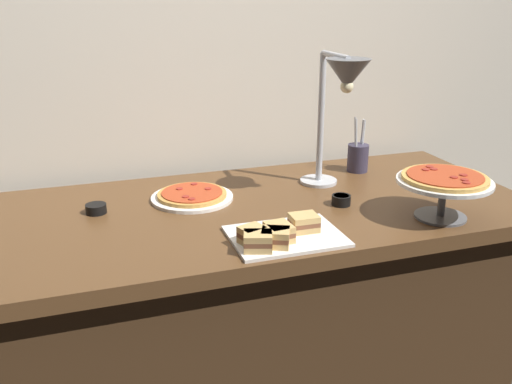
# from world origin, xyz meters

# --- Properties ---
(back_wall) EXTENTS (4.40, 0.04, 2.40)m
(back_wall) POSITION_xyz_m (0.00, 0.50, 1.20)
(back_wall) COLOR beige
(back_wall) RESTS_ON ground_plane
(buffet_table) EXTENTS (1.90, 0.84, 0.76)m
(buffet_table) POSITION_xyz_m (0.00, 0.00, 0.39)
(buffet_table) COLOR brown
(buffet_table) RESTS_ON ground_plane
(heat_lamp) EXTENTS (0.15, 0.34, 0.49)m
(heat_lamp) POSITION_xyz_m (0.31, 0.00, 1.14)
(heat_lamp) COLOR #B7BABF
(heat_lamp) RESTS_ON buffet_table
(pizza_plate_front) EXTENTS (0.29, 0.29, 0.03)m
(pizza_plate_front) POSITION_xyz_m (-0.19, 0.13, 0.77)
(pizza_plate_front) COLOR white
(pizza_plate_front) RESTS_ON buffet_table
(pizza_plate_center) EXTENTS (0.30, 0.30, 0.15)m
(pizza_plate_center) POSITION_xyz_m (0.54, -0.29, 0.88)
(pizza_plate_center) COLOR #595B60
(pizza_plate_center) RESTS_ON buffet_table
(sandwich_platter) EXTENTS (0.33, 0.25, 0.06)m
(sandwich_platter) POSITION_xyz_m (-0.02, -0.30, 0.78)
(sandwich_platter) COLOR white
(sandwich_platter) RESTS_ON buffet_table
(sauce_cup_near) EXTENTS (0.07, 0.07, 0.03)m
(sauce_cup_near) POSITION_xyz_m (0.28, -0.08, 0.78)
(sauce_cup_near) COLOR black
(sauce_cup_near) RESTS_ON buffet_table
(sauce_cup_far) EXTENTS (0.07, 0.07, 0.03)m
(sauce_cup_far) POSITION_xyz_m (-0.51, 0.10, 0.78)
(sauce_cup_far) COLOR black
(sauce_cup_far) RESTS_ON buffet_table
(utensil_holder) EXTENTS (0.08, 0.08, 0.22)m
(utensil_holder) POSITION_xyz_m (0.52, 0.24, 0.82)
(utensil_holder) COLOR #383347
(utensil_holder) RESTS_ON buffet_table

